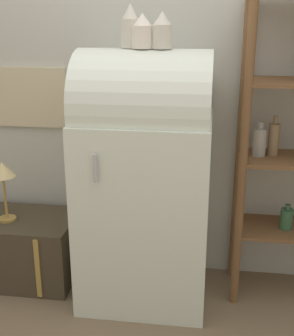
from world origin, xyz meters
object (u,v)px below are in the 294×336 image
(vase_left, at_px, (131,27))
(vase_right, at_px, (162,31))
(suitcase_trunk, at_px, (23,248))
(desk_lamp, at_px, (3,174))
(vase_center, at_px, (142,32))
(refrigerator, at_px, (145,176))

(vase_left, xyz_separation_m, vase_right, (0.17, -0.03, -0.02))
(suitcase_trunk, xyz_separation_m, desk_lamp, (-0.07, -0.04, 0.52))
(suitcase_trunk, relative_size, vase_right, 3.66)
(vase_center, height_order, vase_right, vase_right)
(suitcase_trunk, distance_m, desk_lamp, 0.52)
(vase_center, distance_m, desk_lamp, 1.21)
(vase_center, xyz_separation_m, desk_lamp, (-0.87, 0.03, -0.84))
(suitcase_trunk, relative_size, desk_lamp, 1.79)
(vase_left, distance_m, vase_right, 0.17)
(vase_right, bearing_deg, vase_center, -179.28)
(vase_left, bearing_deg, desk_lamp, 179.94)
(vase_left, xyz_separation_m, desk_lamp, (-0.80, 0.00, -0.86))
(vase_center, distance_m, vase_right, 0.10)
(suitcase_trunk, height_order, desk_lamp, desk_lamp)
(refrigerator, distance_m, vase_center, 0.80)
(vase_center, bearing_deg, desk_lamp, 178.07)
(vase_right, bearing_deg, refrigerator, 171.45)
(refrigerator, height_order, desk_lamp, refrigerator)
(vase_left, relative_size, vase_right, 1.22)
(vase_right, relative_size, desk_lamp, 0.49)
(refrigerator, bearing_deg, desk_lamp, 179.09)
(suitcase_trunk, xyz_separation_m, vase_left, (0.73, -0.04, 1.38))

